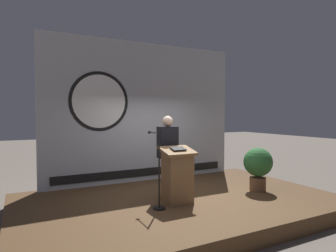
{
  "coord_description": "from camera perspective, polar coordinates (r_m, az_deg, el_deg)",
  "views": [
    {
      "loc": [
        -2.95,
        -5.14,
        2.04
      ],
      "look_at": [
        -0.2,
        0.13,
        1.79
      ],
      "focal_mm": 31.04,
      "sensor_mm": 36.0,
      "label": 1
    }
  ],
  "objects": [
    {
      "name": "microphone_stand",
      "position": [
        5.44,
        -2.03,
        -10.66
      ],
      "size": [
        0.24,
        0.58,
        1.43
      ],
      "color": "black",
      "rests_on": "stage_platform"
    },
    {
      "name": "banner_display",
      "position": [
        7.57,
        -4.91,
        2.7
      ],
      "size": [
        5.17,
        0.12,
        3.57
      ],
      "color": "#B2B7C1",
      "rests_on": "stage_platform"
    },
    {
      "name": "podium",
      "position": [
        5.72,
        1.88,
        -9.71
      ],
      "size": [
        0.64,
        0.5,
        1.1
      ],
      "color": "olive",
      "rests_on": "stage_platform"
    },
    {
      "name": "speaker_person",
      "position": [
        6.09,
        -0.08,
        -5.82
      ],
      "size": [
        0.4,
        0.26,
        1.69
      ],
      "color": "black",
      "rests_on": "stage_platform"
    },
    {
      "name": "potted_plant",
      "position": [
        6.91,
        17.25,
        -7.29
      ],
      "size": [
        0.65,
        0.65,
        0.97
      ],
      "color": "brown",
      "rests_on": "stage_platform"
    },
    {
      "name": "ground_plane",
      "position": [
        6.27,
        2.3,
        -16.57
      ],
      "size": [
        40.0,
        40.0,
        0.0
      ],
      "primitive_type": "plane",
      "color": "#6B6056"
    },
    {
      "name": "stage_platform",
      "position": [
        6.22,
        2.31,
        -15.26
      ],
      "size": [
        6.4,
        4.0,
        0.3
      ],
      "primitive_type": "cube",
      "color": "brown",
      "rests_on": "ground"
    }
  ]
}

